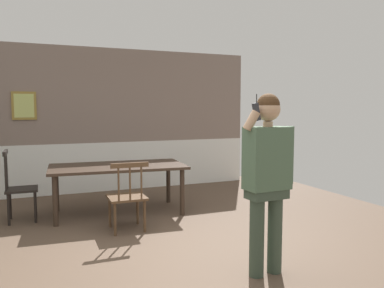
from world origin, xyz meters
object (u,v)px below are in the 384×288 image
object	(u,v)px
dining_table	(118,170)
person_figure	(268,171)
chair_by_doorway	(19,188)
chair_near_window	(127,196)

from	to	relation	value
dining_table	person_figure	size ratio (longest dim) A/B	1.19
chair_by_doorway	dining_table	bearing A→B (deg)	86.50
chair_by_doorway	person_figure	xyz separation A→B (m)	(2.25, -2.82, 0.53)
chair_near_window	chair_by_doorway	distance (m)	1.65
person_figure	chair_by_doorway	bearing A→B (deg)	-54.47
chair_near_window	dining_table	bearing A→B (deg)	86.71
dining_table	person_figure	bearing A→B (deg)	-72.35
chair_near_window	chair_by_doorway	bearing A→B (deg)	143.72
dining_table	chair_near_window	size ratio (longest dim) A/B	2.24
chair_by_doorway	person_figure	size ratio (longest dim) A/B	0.58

